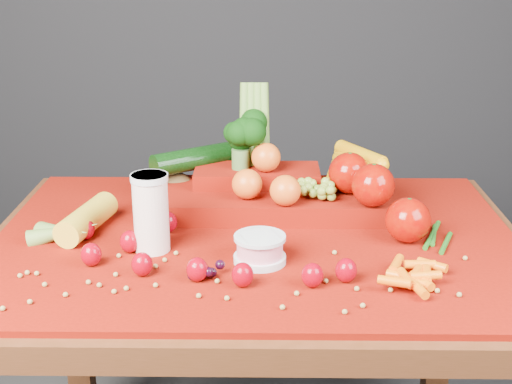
{
  "coord_description": "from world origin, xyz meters",
  "views": [
    {
      "loc": [
        0.02,
        -1.33,
        1.33
      ],
      "look_at": [
        0.0,
        0.02,
        0.85
      ],
      "focal_mm": 50.0,
      "sensor_mm": 36.0,
      "label": 1
    }
  ],
  "objects_px": {
    "milk_glass": "(151,210)",
    "yogurt_bowl": "(260,248)",
    "table": "(256,284)",
    "produce_mound": "(285,185)"
  },
  "relations": [
    {
      "from": "table",
      "to": "yogurt_bowl",
      "type": "height_order",
      "value": "yogurt_bowl"
    },
    {
      "from": "yogurt_bowl",
      "to": "produce_mound",
      "type": "xyz_separation_m",
      "value": [
        0.05,
        0.27,
        0.03
      ]
    },
    {
      "from": "table",
      "to": "produce_mound",
      "type": "relative_size",
      "value": 1.87
    },
    {
      "from": "table",
      "to": "milk_glass",
      "type": "distance_m",
      "value": 0.28
    },
    {
      "from": "yogurt_bowl",
      "to": "produce_mound",
      "type": "distance_m",
      "value": 0.28
    },
    {
      "from": "milk_glass",
      "to": "yogurt_bowl",
      "type": "xyz_separation_m",
      "value": [
        0.21,
        -0.05,
        -0.05
      ]
    },
    {
      "from": "milk_glass",
      "to": "yogurt_bowl",
      "type": "bearing_deg",
      "value": -14.22
    },
    {
      "from": "yogurt_bowl",
      "to": "produce_mound",
      "type": "relative_size",
      "value": 0.17
    },
    {
      "from": "table",
      "to": "produce_mound",
      "type": "height_order",
      "value": "produce_mound"
    },
    {
      "from": "table",
      "to": "yogurt_bowl",
      "type": "distance_m",
      "value": 0.18
    }
  ]
}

